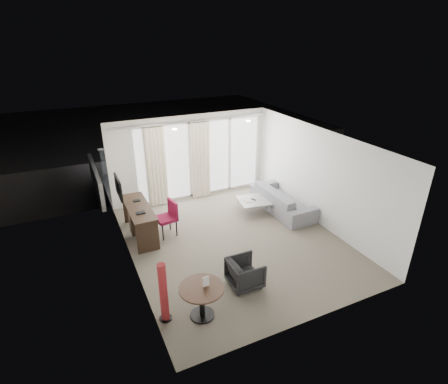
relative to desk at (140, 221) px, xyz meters
name	(u,v)px	position (x,y,z in m)	size (l,w,h in m)	color
floor	(234,240)	(2.06, -1.25, -0.41)	(5.00, 6.00, 0.00)	#60584A
ceiling	(235,141)	(2.06, -1.25, 2.19)	(5.00, 6.00, 0.00)	white
wall_left	(128,215)	(-0.44, -1.25, 0.89)	(0.00, 6.00, 2.60)	silver
wall_right	(319,177)	(4.56, -1.25, 0.89)	(0.00, 6.00, 2.60)	silver
wall_front	(315,262)	(2.06, -4.25, 0.89)	(5.00, 0.00, 2.60)	silver
window_panel	(200,159)	(2.36, 1.73, 0.79)	(4.00, 0.02, 2.38)	white
window_frame	(201,159)	(2.36, 1.72, 0.79)	(4.10, 0.06, 2.44)	white
curtain_left	(156,167)	(0.91, 1.57, 0.79)	(0.60, 0.20, 2.38)	beige
curtain_right	(201,161)	(2.31, 1.57, 0.79)	(0.60, 0.20, 2.38)	beige
curtain_track	(192,121)	(2.06, 1.57, 2.04)	(4.80, 0.04, 0.04)	#B2B2B7
downlight_a	(175,129)	(1.16, 0.35, 2.18)	(0.12, 0.12, 0.02)	#FFE0B2
downlight_b	(248,121)	(3.26, 0.35, 2.18)	(0.12, 0.12, 0.02)	#FFE0B2
desk	(140,221)	(0.00, 0.00, 0.00)	(0.55, 1.77, 0.83)	black
tv	(118,187)	(-0.39, 0.20, 0.94)	(0.05, 0.80, 0.50)	black
desk_chair	(166,219)	(0.61, -0.27, 0.05)	(0.51, 0.48, 0.94)	maroon
round_table	(202,302)	(0.38, -3.31, -0.09)	(0.82, 0.82, 0.65)	#41281A
menu_card	(206,283)	(0.46, -3.31, 0.31)	(0.11, 0.02, 0.21)	white
red_lamp	(163,293)	(-0.26, -3.10, 0.19)	(0.24, 0.24, 1.21)	maroon
tub_armchair	(245,273)	(1.50, -2.87, -0.11)	(0.65, 0.67, 0.61)	black
coffee_table	(253,206)	(3.27, -0.09, -0.22)	(0.85, 0.85, 0.38)	gray
remote	(254,200)	(3.28, -0.08, -0.05)	(0.05, 0.15, 0.02)	black
magazine	(248,201)	(3.11, -0.05, -0.05)	(0.21, 0.27, 0.02)	gray
sofa	(282,200)	(4.09, -0.35, -0.08)	(2.30, 0.90, 0.67)	slate
terrace_slab	(186,179)	(2.36, 3.25, -0.47)	(5.60, 3.00, 0.12)	#4D4D50
rattan_chair_a	(213,168)	(3.19, 2.70, 0.00)	(0.57, 0.57, 0.84)	brown
rattan_chair_b	(227,154)	(4.31, 3.88, 0.03)	(0.61, 0.61, 0.89)	brown
rattan_table	(215,174)	(3.21, 2.50, -0.15)	(0.53, 0.53, 0.53)	brown
balustrade	(173,153)	(2.36, 4.70, 0.09)	(5.50, 0.06, 1.05)	#B2B2B7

